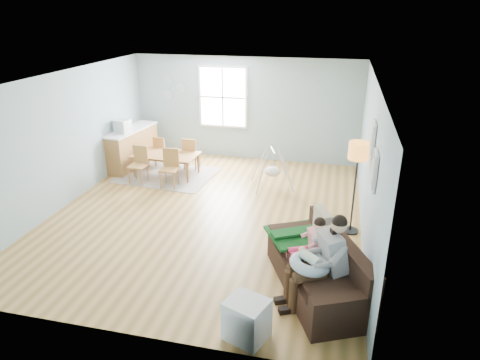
% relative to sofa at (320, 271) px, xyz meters
% --- Properties ---
extents(room, '(8.40, 9.40, 3.90)m').
position_rel_sofa_xyz_m(room, '(-2.35, 1.98, 2.12)').
color(room, olive).
extents(window, '(1.32, 0.08, 1.62)m').
position_rel_sofa_xyz_m(window, '(-2.95, 5.44, 1.35)').
color(window, white).
rests_on(window, room).
extents(pictures, '(0.05, 1.34, 0.74)m').
position_rel_sofa_xyz_m(pictures, '(0.62, 0.93, 1.55)').
color(pictures, white).
rests_on(pictures, room).
extents(wall_plates, '(0.67, 0.02, 0.66)m').
position_rel_sofa_xyz_m(wall_plates, '(-4.35, 5.45, 1.53)').
color(wall_plates, '#98AEB6').
rests_on(wall_plates, room).
extents(sofa, '(1.69, 2.28, 0.85)m').
position_rel_sofa_xyz_m(sofa, '(0.00, 0.00, 0.00)').
color(sofa, black).
rests_on(sofa, room).
extents(green_throw, '(1.22, 1.16, 0.04)m').
position_rel_sofa_xyz_m(green_throw, '(-0.37, 0.60, 0.24)').
color(green_throw, '#125223').
rests_on(green_throw, sofa).
extents(beige_pillow, '(0.32, 0.50, 0.49)m').
position_rel_sofa_xyz_m(beige_pillow, '(-0.03, 0.59, 0.46)').
color(beige_pillow, tan).
rests_on(beige_pillow, sofa).
extents(father, '(1.01, 0.74, 1.35)m').
position_rel_sofa_xyz_m(father, '(0.00, -0.33, 0.42)').
color(father, gray).
rests_on(father, sofa).
extents(nursing_pillow, '(0.78, 0.77, 0.23)m').
position_rel_sofa_xyz_m(nursing_pillow, '(-0.14, -0.39, 0.36)').
color(nursing_pillow, '#A3BBCC').
rests_on(nursing_pillow, father).
extents(infant, '(0.34, 0.35, 0.15)m').
position_rel_sofa_xyz_m(infant, '(-0.16, -0.36, 0.45)').
color(infant, white).
rests_on(infant, nursing_pillow).
extents(toddler, '(0.58, 0.45, 0.86)m').
position_rel_sofa_xyz_m(toddler, '(-0.15, 0.15, 0.42)').
color(toddler, white).
rests_on(toddler, sofa).
extents(floor_lamp, '(0.35, 0.35, 1.73)m').
position_rel_sofa_xyz_m(floor_lamp, '(0.45, 1.88, 1.13)').
color(floor_lamp, black).
rests_on(floor_lamp, room).
extents(storage_cube, '(0.61, 0.58, 0.54)m').
position_rel_sofa_xyz_m(storage_cube, '(-0.84, -1.22, -0.03)').
color(storage_cube, white).
rests_on(storage_cube, room).
extents(rug, '(2.39, 1.89, 0.01)m').
position_rel_sofa_xyz_m(rug, '(-3.95, 3.76, -0.29)').
color(rug, gray).
rests_on(rug, room).
extents(dining_table, '(1.58, 0.94, 0.54)m').
position_rel_sofa_xyz_m(dining_table, '(-3.95, 3.76, -0.03)').
color(dining_table, brown).
rests_on(dining_table, rug).
extents(chair_sw, '(0.41, 0.41, 0.86)m').
position_rel_sofa_xyz_m(chair_sw, '(-4.40, 3.24, 0.18)').
color(chair_sw, olive).
rests_on(chair_sw, rug).
extents(chair_se, '(0.42, 0.42, 0.88)m').
position_rel_sofa_xyz_m(chair_se, '(-3.60, 3.18, 0.20)').
color(chair_se, olive).
rests_on(chair_se, rug).
extents(chair_nw, '(0.43, 0.43, 0.80)m').
position_rel_sofa_xyz_m(chair_nw, '(-4.31, 4.36, 0.14)').
color(chair_nw, olive).
rests_on(chair_nw, rug).
extents(chair_ne, '(0.38, 0.38, 0.83)m').
position_rel_sofa_xyz_m(chair_ne, '(-3.49, 4.28, 0.16)').
color(chair_ne, olive).
rests_on(chair_ne, rug).
extents(counter, '(0.73, 1.82, 0.99)m').
position_rel_sofa_xyz_m(counter, '(-5.05, 4.20, 0.20)').
color(counter, brown).
rests_on(counter, room).
extents(monitor, '(0.39, 0.38, 0.32)m').
position_rel_sofa_xyz_m(monitor, '(-5.07, 3.86, 0.85)').
color(monitor, silver).
rests_on(monitor, counter).
extents(baby_swing, '(1.11, 1.13, 0.90)m').
position_rel_sofa_xyz_m(baby_swing, '(-1.30, 3.62, 0.10)').
color(baby_swing, silver).
rests_on(baby_swing, room).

